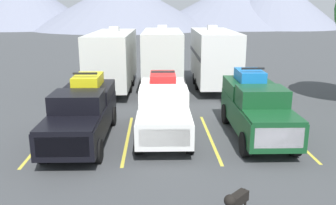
{
  "coord_description": "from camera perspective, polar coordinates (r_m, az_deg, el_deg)",
  "views": [
    {
      "loc": [
        -0.55,
        -14.16,
        5.09
      ],
      "look_at": [
        0.0,
        0.4,
        1.2
      ],
      "focal_mm": 38.37,
      "sensor_mm": 36.0,
      "label": 1
    }
  ],
  "objects": [
    {
      "name": "ground_plane",
      "position": [
        15.06,
        0.06,
        -4.81
      ],
      "size": [
        240.0,
        240.0,
        0.0
      ],
      "primitive_type": "plane",
      "color": "#3F4244"
    },
    {
      "name": "pickup_truck_a",
      "position": [
        14.38,
        -13.4,
        -1.36
      ],
      "size": [
        2.14,
        5.88,
        2.53
      ],
      "color": "black",
      "rests_on": "ground"
    },
    {
      "name": "pickup_truck_b",
      "position": [
        14.71,
        -0.75,
        -0.6
      ],
      "size": [
        2.17,
        5.8,
        2.46
      ],
      "color": "white",
      "rests_on": "ground"
    },
    {
      "name": "pickup_truck_c",
      "position": [
        14.8,
        13.78,
        -0.67
      ],
      "size": [
        2.08,
        5.48,
        2.67
      ],
      "color": "#144723",
      "rests_on": "ground"
    },
    {
      "name": "lot_stripe_a",
      "position": [
        15.14,
        -19.1,
        -5.54
      ],
      "size": [
        0.12,
        5.5,
        0.01
      ],
      "primitive_type": "cube",
      "color": "gold",
      "rests_on": "ground"
    },
    {
      "name": "lot_stripe_b",
      "position": [
        14.52,
        -6.43,
        -5.65
      ],
      "size": [
        0.12,
        5.5,
        0.01
      ],
      "primitive_type": "cube",
      "color": "gold",
      "rests_on": "ground"
    },
    {
      "name": "lot_stripe_c",
      "position": [
        14.64,
        6.67,
        -5.47
      ],
      "size": [
        0.12,
        5.5,
        0.01
      ],
      "primitive_type": "cube",
      "color": "gold",
      "rests_on": "ground"
    },
    {
      "name": "lot_stripe_d",
      "position": [
        15.49,
        18.92,
        -5.05
      ],
      "size": [
        0.12,
        5.5,
        0.01
      ],
      "primitive_type": "cube",
      "color": "gold",
      "rests_on": "ground"
    },
    {
      "name": "camper_trailer_a",
      "position": [
        22.89,
        -8.76,
        7.12
      ],
      "size": [
        2.61,
        8.92,
        3.88
      ],
      "color": "silver",
      "rests_on": "ground"
    },
    {
      "name": "camper_trailer_b",
      "position": [
        22.75,
        -0.9,
        7.36
      ],
      "size": [
        2.51,
        8.14,
        3.97
      ],
      "color": "silver",
      "rests_on": "ground"
    },
    {
      "name": "camper_trailer_c",
      "position": [
        23.47,
        7.27,
        7.43
      ],
      "size": [
        2.61,
        8.69,
        3.93
      ],
      "color": "white",
      "rests_on": "ground"
    },
    {
      "name": "dog",
      "position": [
        9.27,
        10.63,
        -15.0
      ],
      "size": [
        0.73,
        0.74,
        0.74
      ],
      "color": "black",
      "rests_on": "ground"
    },
    {
      "name": "mountain_ridge",
      "position": [
        94.33,
        -1.09,
        15.59
      ],
      "size": [
        149.5,
        51.2,
        16.54
      ],
      "color": "gray",
      "rests_on": "ground"
    }
  ]
}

